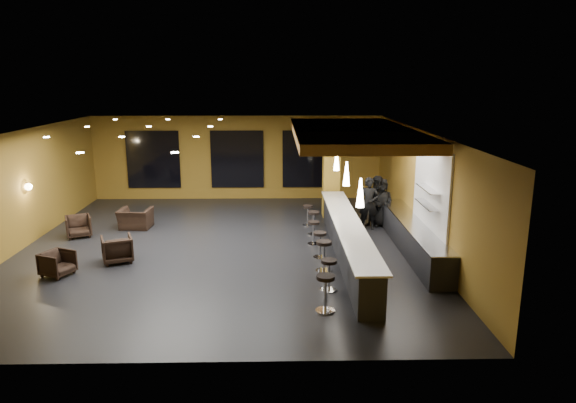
{
  "coord_description": "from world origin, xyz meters",
  "views": [
    {
      "loc": [
        1.67,
        -14.87,
        5.0
      ],
      "look_at": [
        2.0,
        0.5,
        1.3
      ],
      "focal_mm": 32.0,
      "sensor_mm": 36.0,
      "label": 1
    }
  ],
  "objects_px": {
    "armchair_a": "(58,263)",
    "pendant_1": "(346,174)",
    "bar_counter": "(347,241)",
    "bar_stool_3": "(320,241)",
    "pendant_0": "(360,193)",
    "pendant_2": "(337,160)",
    "prep_counter": "(412,237)",
    "bar_stool_2": "(324,252)",
    "bar_stool_0": "(325,288)",
    "bar_stool_1": "(329,271)",
    "bar_stool_5": "(314,220)",
    "staff_b": "(378,202)",
    "armchair_b": "(117,249)",
    "armchair_c": "(79,226)",
    "staff_c": "(381,202)",
    "bar_stool_4": "(314,230)",
    "bar_stool_6": "(308,213)",
    "armchair_d": "(135,219)",
    "staff_a": "(369,204)",
    "column": "(331,170)"
  },
  "relations": [
    {
      "from": "armchair_a",
      "to": "armchair_c",
      "type": "bearing_deg",
      "value": 36.02
    },
    {
      "from": "column",
      "to": "armchair_c",
      "type": "distance_m",
      "value": 8.86
    },
    {
      "from": "bar_stool_1",
      "to": "bar_stool_4",
      "type": "bearing_deg",
      "value": 91.91
    },
    {
      "from": "column",
      "to": "bar_stool_1",
      "type": "relative_size",
      "value": 4.45
    },
    {
      "from": "bar_counter",
      "to": "staff_a",
      "type": "xyz_separation_m",
      "value": [
        1.11,
        2.83,
        0.39
      ]
    },
    {
      "from": "prep_counter",
      "to": "armchair_d",
      "type": "xyz_separation_m",
      "value": [
        -8.83,
        2.6,
        -0.09
      ]
    },
    {
      "from": "bar_stool_2",
      "to": "pendant_1",
      "type": "bearing_deg",
      "value": 64.25
    },
    {
      "from": "pendant_0",
      "to": "pendant_2",
      "type": "xyz_separation_m",
      "value": [
        0.0,
        5.0,
        0.0
      ]
    },
    {
      "from": "armchair_c",
      "to": "bar_stool_2",
      "type": "bearing_deg",
      "value": -47.44
    },
    {
      "from": "armchair_a",
      "to": "armchair_d",
      "type": "bearing_deg",
      "value": 12.68
    },
    {
      "from": "prep_counter",
      "to": "bar_stool_2",
      "type": "xyz_separation_m",
      "value": [
        -2.76,
        -1.57,
        0.11
      ]
    },
    {
      "from": "bar_stool_4",
      "to": "staff_b",
      "type": "bearing_deg",
      "value": 38.01
    },
    {
      "from": "pendant_0",
      "to": "armchair_a",
      "type": "relative_size",
      "value": 0.98
    },
    {
      "from": "pendant_1",
      "to": "armchair_b",
      "type": "distance_m",
      "value": 6.78
    },
    {
      "from": "bar_stool_1",
      "to": "bar_stool_5",
      "type": "relative_size",
      "value": 1.0
    },
    {
      "from": "armchair_a",
      "to": "bar_stool_6",
      "type": "height_order",
      "value": "bar_stool_6"
    },
    {
      "from": "armchair_a",
      "to": "bar_stool_5",
      "type": "height_order",
      "value": "bar_stool_5"
    },
    {
      "from": "pendant_0",
      "to": "staff_a",
      "type": "xyz_separation_m",
      "value": [
        1.11,
        4.83,
        -1.46
      ]
    },
    {
      "from": "pendant_0",
      "to": "armchair_c",
      "type": "height_order",
      "value": "pendant_0"
    },
    {
      "from": "pendant_2",
      "to": "bar_stool_5",
      "type": "relative_size",
      "value": 0.89
    },
    {
      "from": "armchair_b",
      "to": "bar_stool_1",
      "type": "xyz_separation_m",
      "value": [
        5.7,
        -2.14,
        0.13
      ]
    },
    {
      "from": "bar_stool_5",
      "to": "pendant_0",
      "type": "bearing_deg",
      "value": -79.27
    },
    {
      "from": "staff_b",
      "to": "staff_c",
      "type": "distance_m",
      "value": 0.22
    },
    {
      "from": "prep_counter",
      "to": "staff_c",
      "type": "distance_m",
      "value": 2.76
    },
    {
      "from": "pendant_0",
      "to": "staff_c",
      "type": "distance_m",
      "value": 5.65
    },
    {
      "from": "bar_counter",
      "to": "armchair_c",
      "type": "relative_size",
      "value": 10.44
    },
    {
      "from": "bar_stool_5",
      "to": "armchair_a",
      "type": "bearing_deg",
      "value": -153.67
    },
    {
      "from": "armchair_a",
      "to": "pendant_1",
      "type": "bearing_deg",
      "value": -53.48
    },
    {
      "from": "armchair_a",
      "to": "armchair_d",
      "type": "relative_size",
      "value": 0.68
    },
    {
      "from": "column",
      "to": "armchair_a",
      "type": "relative_size",
      "value": 4.9
    },
    {
      "from": "pendant_0",
      "to": "armchair_d",
      "type": "relative_size",
      "value": 0.67
    },
    {
      "from": "pendant_0",
      "to": "armchair_c",
      "type": "xyz_separation_m",
      "value": [
        -8.41,
        4.17,
        -2.0
      ]
    },
    {
      "from": "staff_c",
      "to": "armchair_b",
      "type": "bearing_deg",
      "value": -154.56
    },
    {
      "from": "armchair_d",
      "to": "staff_a",
      "type": "bearing_deg",
      "value": -177.61
    },
    {
      "from": "bar_counter",
      "to": "staff_a",
      "type": "bearing_deg",
      "value": 68.64
    },
    {
      "from": "bar_stool_3",
      "to": "bar_stool_4",
      "type": "height_order",
      "value": "bar_stool_3"
    },
    {
      "from": "column",
      "to": "bar_stool_2",
      "type": "height_order",
      "value": "column"
    },
    {
      "from": "bar_counter",
      "to": "pendant_1",
      "type": "height_order",
      "value": "pendant_1"
    },
    {
      "from": "armchair_a",
      "to": "pendant_2",
      "type": "bearing_deg",
      "value": -37.3
    },
    {
      "from": "bar_stool_6",
      "to": "bar_stool_5",
      "type": "bearing_deg",
      "value": -83.45
    },
    {
      "from": "staff_b",
      "to": "armchair_b",
      "type": "bearing_deg",
      "value": -142.77
    },
    {
      "from": "armchair_a",
      "to": "bar_stool_3",
      "type": "bearing_deg",
      "value": -56.03
    },
    {
      "from": "armchair_a",
      "to": "bar_stool_5",
      "type": "xyz_separation_m",
      "value": [
        6.9,
        3.41,
        0.18
      ]
    },
    {
      "from": "pendant_2",
      "to": "bar_counter",
      "type": "bearing_deg",
      "value": -90.0
    },
    {
      "from": "column",
      "to": "pendant_2",
      "type": "distance_m",
      "value": 1.71
    },
    {
      "from": "bar_counter",
      "to": "bar_stool_2",
      "type": "xyz_separation_m",
      "value": [
        -0.76,
        -1.07,
        0.04
      ]
    },
    {
      "from": "bar_stool_3",
      "to": "bar_stool_0",
      "type": "bearing_deg",
      "value": -92.62
    },
    {
      "from": "bar_stool_5",
      "to": "prep_counter",
      "type": "bearing_deg",
      "value": -31.51
    },
    {
      "from": "staff_c",
      "to": "bar_stool_1",
      "type": "relative_size",
      "value": 2.14
    },
    {
      "from": "bar_counter",
      "to": "bar_stool_3",
      "type": "relative_size",
      "value": 10.53
    }
  ]
}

